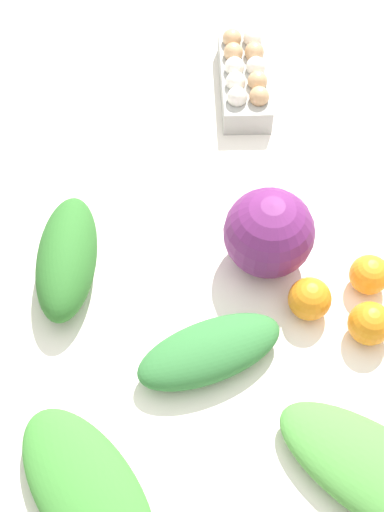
# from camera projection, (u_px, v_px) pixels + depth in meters

# --- Properties ---
(ground_plane) EXTENTS (8.00, 8.00, 0.00)m
(ground_plane) POSITION_uv_depth(u_px,v_px,m) (192.00, 405.00, 2.01)
(ground_plane) COLOR #B2A899
(dining_table) EXTENTS (1.39, 1.02, 0.75)m
(dining_table) POSITION_uv_depth(u_px,v_px,m) (192.00, 285.00, 1.46)
(dining_table) COLOR silver
(dining_table) RESTS_ON ground_plane
(cabbage_purple) EXTENTS (0.17, 0.17, 0.17)m
(cabbage_purple) POSITION_uv_depth(u_px,v_px,m) (269.00, 233.00, 1.32)
(cabbage_purple) COLOR #6B2366
(cabbage_purple) RESTS_ON dining_table
(egg_carton) EXTENTS (0.29, 0.14, 0.09)m
(egg_carton) POSITION_uv_depth(u_px,v_px,m) (244.00, 76.00, 1.61)
(egg_carton) COLOR #A8A8A3
(egg_carton) RESTS_ON dining_table
(greens_bunch_dandelion) EXTENTS (0.29, 0.16, 0.10)m
(greens_bunch_dandelion) POSITION_uv_depth(u_px,v_px,m) (67.00, 258.00, 1.33)
(greens_bunch_dandelion) COLOR #2D6B28
(greens_bunch_dandelion) RESTS_ON dining_table
(greens_bunch_chard) EXTENTS (0.18, 0.29, 0.07)m
(greens_bunch_chard) POSITION_uv_depth(u_px,v_px,m) (207.00, 352.00, 1.24)
(greens_bunch_chard) COLOR #337538
(greens_bunch_chard) RESTS_ON dining_table
(greens_bunch_kale) EXTENTS (0.35, 0.28, 0.06)m
(greens_bunch_kale) POSITION_uv_depth(u_px,v_px,m) (87.00, 492.00, 1.12)
(greens_bunch_kale) COLOR #3D8433
(greens_bunch_kale) RESTS_ON dining_table
(orange_0) EXTENTS (0.08, 0.08, 0.08)m
(orange_0) POSITION_uv_depth(u_px,v_px,m) (370.00, 323.00, 1.27)
(orange_0) COLOR orange
(orange_0) RESTS_ON dining_table
(orange_2) EXTENTS (0.08, 0.08, 0.08)m
(orange_2) POSITION_uv_depth(u_px,v_px,m) (310.00, 299.00, 1.30)
(orange_2) COLOR orange
(orange_2) RESTS_ON dining_table
(orange_3) EXTENTS (0.08, 0.08, 0.08)m
(orange_3) POSITION_uv_depth(u_px,v_px,m) (369.00, 275.00, 1.33)
(orange_3) COLOR orange
(orange_3) RESTS_ON dining_table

